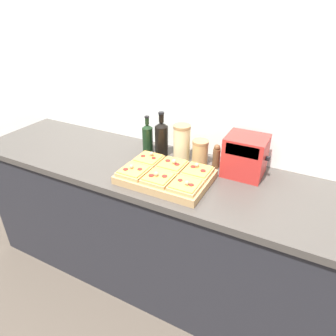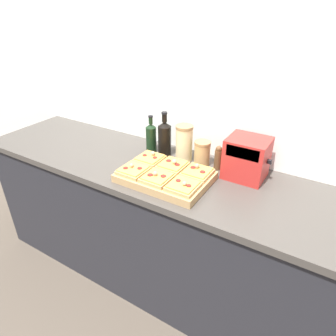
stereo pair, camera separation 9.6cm
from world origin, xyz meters
name	(u,v)px [view 1 (the left image)]	position (x,y,z in m)	size (l,w,h in m)	color
ground_plane	(141,310)	(0.00, 0.00, 0.00)	(12.00, 12.00, 0.00)	#4C4238
wall_back	(188,101)	(0.00, 0.67, 1.25)	(6.00, 0.06, 2.50)	silver
kitchen_counter	(163,228)	(0.00, 0.32, 0.46)	(2.63, 0.67, 0.93)	#232328
cutting_board	(166,177)	(0.08, 0.21, 0.95)	(0.49, 0.35, 0.04)	tan
pizza_slice_back_left	(149,159)	(-0.08, 0.30, 0.98)	(0.15, 0.15, 0.05)	tan
pizza_slice_back_center	(172,165)	(0.08, 0.30, 0.98)	(0.15, 0.15, 0.06)	tan
pizza_slice_back_right	(198,171)	(0.24, 0.30, 0.98)	(0.15, 0.15, 0.05)	tan
pizza_slice_front_left	(133,171)	(-0.08, 0.13, 0.98)	(0.15, 0.15, 0.05)	tan
pizza_slice_front_center	(158,178)	(0.08, 0.13, 0.98)	(0.15, 0.15, 0.05)	tan
pizza_slice_front_right	(185,185)	(0.24, 0.13, 0.98)	(0.15, 0.15, 0.05)	tan
olive_oil_bottle	(148,137)	(-0.20, 0.49, 1.03)	(0.07, 0.07, 0.25)	black
wine_bottle	(162,138)	(-0.10, 0.49, 1.04)	(0.08, 0.08, 0.29)	black
grain_jar_tall	(182,143)	(0.05, 0.49, 1.04)	(0.11, 0.11, 0.23)	beige
grain_jar_short	(200,152)	(0.17, 0.49, 1.00)	(0.10, 0.10, 0.15)	tan
pepper_mill	(216,156)	(0.28, 0.49, 1.00)	(0.04, 0.04, 0.15)	brown
toaster_oven	(245,156)	(0.44, 0.49, 1.04)	(0.25, 0.20, 0.23)	red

